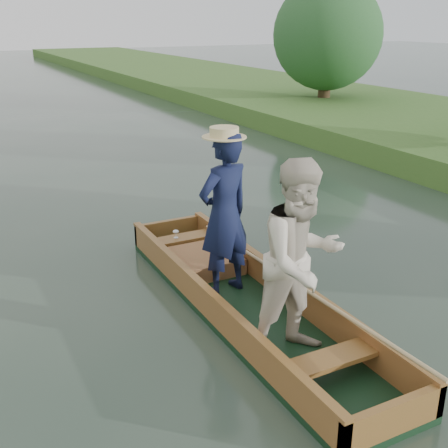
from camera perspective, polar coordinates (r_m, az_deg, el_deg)
name	(u,v)px	position (r m, az deg, el deg)	size (l,w,h in m)	color
ground	(247,313)	(6.87, 2.33, -9.01)	(120.00, 120.00, 0.00)	#283D30
trees_far	(94,52)	(15.00, -13.11, 16.62)	(23.06, 16.14, 4.68)	#47331E
punt	(261,259)	(6.24, 3.80, -3.58)	(1.12, 5.09, 2.16)	black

